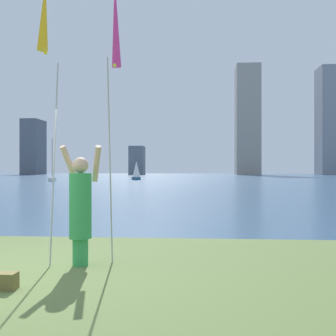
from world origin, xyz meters
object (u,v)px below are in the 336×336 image
object	(u,v)px
kite_flag_right	(115,28)
person	(81,206)
kite_flag_left	(45,23)
bag	(5,281)
sailboat_5	(52,179)
sailboat_3	(136,171)

from	to	relation	value
kite_flag_right	person	bearing A→B (deg)	-132.24
kite_flag_left	kite_flag_right	world-z (taller)	kite_flag_right
bag	person	bearing A→B (deg)	65.82
person	kite_flag_right	xyz separation A→B (m)	(0.45, 0.50, 2.97)
person	sailboat_5	xyz separation A→B (m)	(-15.19, 40.64, -0.60)
kite_flag_left	sailboat_3	distance (m)	49.11
sailboat_5	kite_flag_left	bearing A→B (deg)	-70.21
kite_flag_left	sailboat_5	size ratio (longest dim) A/B	0.88
kite_flag_left	kite_flag_right	bearing A→B (deg)	42.47
person	sailboat_3	xyz separation A→B (m)	(-6.43, 48.35, 0.30)
sailboat_5	bag	bearing A→B (deg)	-70.82
sailboat_3	sailboat_5	xyz separation A→B (m)	(-8.76, -7.71, -0.90)
person	bag	size ratio (longest dim) A/B	6.26
sailboat_3	sailboat_5	distance (m)	11.71
kite_flag_left	bag	size ratio (longest dim) A/B	14.52
person	sailboat_3	distance (m)	48.78
bag	sailboat_5	world-z (taller)	sailboat_5
person	sailboat_5	world-z (taller)	sailboat_5
sailboat_3	kite_flag_left	bearing A→B (deg)	-83.00
kite_flag_left	sailboat_3	xyz separation A→B (m)	(-5.97, 48.68, -2.48)
bag	kite_flag_left	bearing A→B (deg)	81.94
bag	sailboat_3	distance (m)	50.03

